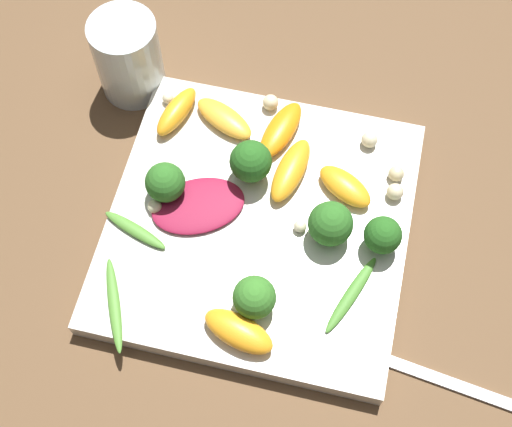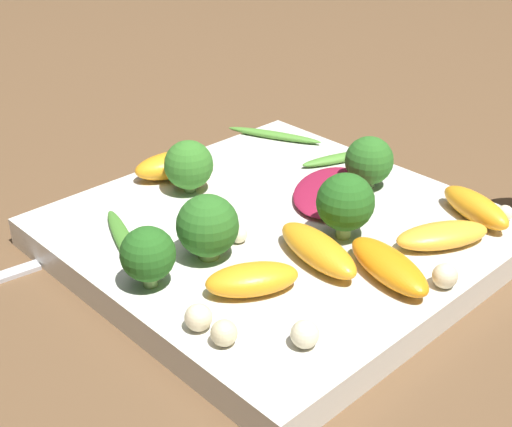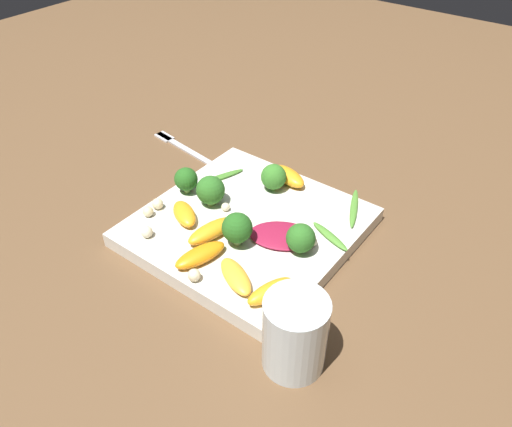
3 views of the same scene
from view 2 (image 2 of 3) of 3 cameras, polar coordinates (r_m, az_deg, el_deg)
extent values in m
plane|color=brown|center=(0.55, 1.81, -2.76)|extent=(2.40, 2.40, 0.00)
cube|color=silver|center=(0.55, 1.83, -1.74)|extent=(0.29, 0.29, 0.02)
ellipsoid|color=maroon|center=(0.58, 6.35, 1.67)|extent=(0.11, 0.10, 0.01)
ellipsoid|color=#FCAD33|center=(0.53, 14.67, -1.70)|extent=(0.08, 0.06, 0.02)
ellipsoid|color=orange|center=(0.61, -6.60, 3.91)|extent=(0.07, 0.05, 0.02)
ellipsoid|color=orange|center=(0.49, 4.96, -2.89)|extent=(0.04, 0.08, 0.02)
ellipsoid|color=orange|center=(0.48, 10.35, -4.28)|extent=(0.05, 0.08, 0.02)
ellipsoid|color=orange|center=(0.46, -0.31, -5.29)|extent=(0.07, 0.06, 0.02)
ellipsoid|color=orange|center=(0.57, 17.15, 0.48)|extent=(0.04, 0.07, 0.02)
cylinder|color=#7A9E51|center=(0.50, -4.17, -2.61)|extent=(0.02, 0.02, 0.01)
sphere|color=#2D6B23|center=(0.49, -4.25, -0.77)|extent=(0.04, 0.04, 0.04)
cylinder|color=#7A9E51|center=(0.59, -5.33, 2.37)|extent=(0.01, 0.01, 0.01)
sphere|color=#387A28|center=(0.58, -5.41, 3.90)|extent=(0.04, 0.04, 0.04)
cylinder|color=#84AD5B|center=(0.52, 7.03, -1.04)|extent=(0.01, 0.01, 0.02)
sphere|color=#26601E|center=(0.51, 7.17, 0.92)|extent=(0.04, 0.04, 0.04)
cylinder|color=#84AD5B|center=(0.60, 8.91, 2.71)|extent=(0.01, 0.01, 0.01)
sphere|color=#2D6B23|center=(0.59, 9.04, 4.21)|extent=(0.04, 0.04, 0.04)
cylinder|color=#84AD5B|center=(0.47, -8.66, -4.86)|extent=(0.01, 0.01, 0.01)
sphere|color=#26601E|center=(0.47, -8.81, -3.11)|extent=(0.04, 0.04, 0.04)
ellipsoid|color=#47842D|center=(0.52, -10.57, -2.00)|extent=(0.04, 0.09, 0.01)
ellipsoid|color=#518E33|center=(0.64, 6.62, 4.41)|extent=(0.07, 0.04, 0.01)
ellipsoid|color=#518E33|center=(0.69, 1.44, 6.30)|extent=(0.05, 0.09, 0.01)
sphere|color=beige|center=(0.52, -1.77, -1.48)|extent=(0.01, 0.01, 0.01)
sphere|color=beige|center=(0.48, 14.88, -4.85)|extent=(0.02, 0.02, 0.02)
sphere|color=beige|center=(0.42, 3.93, -9.61)|extent=(0.02, 0.02, 0.02)
sphere|color=beige|center=(0.42, -2.57, -9.53)|extent=(0.02, 0.02, 0.02)
sphere|color=beige|center=(0.62, 7.86, 3.58)|extent=(0.01, 0.01, 0.01)
sphere|color=beige|center=(0.43, -4.63, -8.29)|extent=(0.02, 0.02, 0.02)
sphere|color=beige|center=(0.57, 19.29, 0.03)|extent=(0.01, 0.01, 0.01)
camera|label=1|loc=(0.77, -31.88, 54.76)|focal=50.00mm
camera|label=3|loc=(0.72, 66.90, 30.05)|focal=35.00mm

